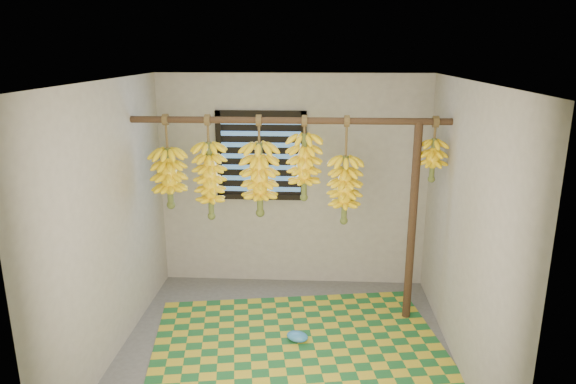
# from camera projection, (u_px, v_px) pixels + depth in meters

# --- Properties ---
(floor) EXTENTS (3.00, 3.00, 0.01)m
(floor) POSITION_uv_depth(u_px,v_px,m) (285.00, 352.00, 4.64)
(floor) COLOR #535353
(floor) RESTS_ON ground
(ceiling) EXTENTS (3.00, 3.00, 0.01)m
(ceiling) POSITION_uv_depth(u_px,v_px,m) (284.00, 81.00, 3.99)
(ceiling) COLOR silver
(ceiling) RESTS_ON wall_back
(wall_back) EXTENTS (3.00, 0.01, 2.40)m
(wall_back) POSITION_uv_depth(u_px,v_px,m) (293.00, 182.00, 5.76)
(wall_back) COLOR gray
(wall_back) RESTS_ON floor
(wall_left) EXTENTS (0.01, 3.00, 2.40)m
(wall_left) POSITION_uv_depth(u_px,v_px,m) (109.00, 223.00, 4.40)
(wall_left) COLOR gray
(wall_left) RESTS_ON floor
(wall_right) EXTENTS (0.01, 3.00, 2.40)m
(wall_right) POSITION_uv_depth(u_px,v_px,m) (466.00, 230.00, 4.23)
(wall_right) COLOR gray
(wall_right) RESTS_ON floor
(window) EXTENTS (1.00, 0.04, 1.00)m
(window) POSITION_uv_depth(u_px,v_px,m) (261.00, 156.00, 5.67)
(window) COLOR black
(window) RESTS_ON wall_back
(hanging_pole) EXTENTS (3.00, 0.06, 0.06)m
(hanging_pole) POSITION_uv_depth(u_px,v_px,m) (289.00, 121.00, 4.77)
(hanging_pole) COLOR #452E1E
(hanging_pole) RESTS_ON wall_left
(support_post) EXTENTS (0.08, 0.08, 2.00)m
(support_post) POSITION_uv_depth(u_px,v_px,m) (412.00, 224.00, 4.98)
(support_post) COLOR #452E1E
(support_post) RESTS_ON floor
(woven_mat) EXTENTS (2.94, 2.51, 0.01)m
(woven_mat) POSITION_uv_depth(u_px,v_px,m) (299.00, 351.00, 4.63)
(woven_mat) COLOR #1B5E2B
(woven_mat) RESTS_ON floor
(plastic_bag) EXTENTS (0.25, 0.22, 0.09)m
(plastic_bag) POSITION_uv_depth(u_px,v_px,m) (297.00, 336.00, 4.79)
(plastic_bag) COLOR #327CBB
(plastic_bag) RESTS_ON woven_mat
(banana_bunch_a) EXTENTS (0.33, 0.33, 0.91)m
(banana_bunch_a) POSITION_uv_depth(u_px,v_px,m) (169.00, 178.00, 4.99)
(banana_bunch_a) COLOR brown
(banana_bunch_a) RESTS_ON hanging_pole
(banana_bunch_b) EXTENTS (0.31, 0.31, 1.02)m
(banana_bunch_b) POSITION_uv_depth(u_px,v_px,m) (210.00, 181.00, 4.97)
(banana_bunch_b) COLOR brown
(banana_bunch_b) RESTS_ON hanging_pole
(banana_bunch_c) EXTENTS (0.35, 0.35, 0.98)m
(banana_bunch_c) POSITION_uv_depth(u_px,v_px,m) (260.00, 179.00, 4.94)
(banana_bunch_c) COLOR brown
(banana_bunch_c) RESTS_ON hanging_pole
(banana_bunch_d) EXTENTS (0.33, 0.33, 0.81)m
(banana_bunch_d) POSITION_uv_depth(u_px,v_px,m) (304.00, 167.00, 4.88)
(banana_bunch_d) COLOR brown
(banana_bunch_d) RESTS_ON hanging_pole
(banana_bunch_e) EXTENTS (0.31, 0.31, 1.04)m
(banana_bunch_e) POSITION_uv_depth(u_px,v_px,m) (345.00, 190.00, 4.92)
(banana_bunch_e) COLOR brown
(banana_bunch_e) RESTS_ON hanging_pole
(banana_bunch_f) EXTENTS (0.26, 0.26, 0.61)m
(banana_bunch_f) POSITION_uv_depth(u_px,v_px,m) (433.00, 160.00, 4.80)
(banana_bunch_f) COLOR brown
(banana_bunch_f) RESTS_ON hanging_pole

